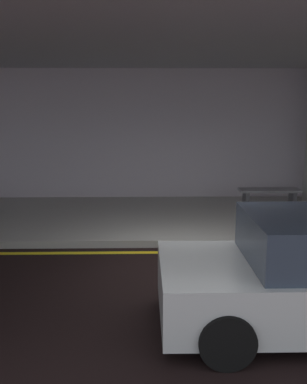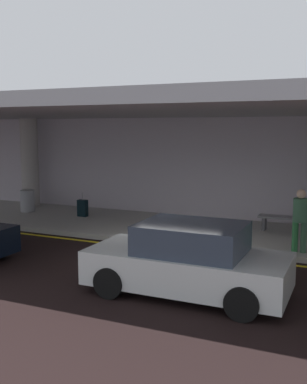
# 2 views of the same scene
# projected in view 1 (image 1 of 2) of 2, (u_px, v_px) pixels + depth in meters

# --- Properties ---
(ground_plane) EXTENTS (60.00, 60.00, 0.00)m
(ground_plane) POSITION_uv_depth(u_px,v_px,m) (188.00, 266.00, 7.92)
(ground_plane) COLOR black
(sidewalk) EXTENTS (26.00, 4.20, 0.15)m
(sidewalk) POSITION_uv_depth(u_px,v_px,m) (176.00, 217.00, 10.95)
(sidewalk) COLOR #A09F99
(sidewalk) RESTS_ON ground
(lane_stripe_yellow) EXTENTS (26.00, 0.14, 0.01)m
(lane_stripe_yellow) POSITION_uv_depth(u_px,v_px,m) (185.00, 252.00, 8.63)
(lane_stripe_yellow) COLOR yellow
(lane_stripe_yellow) RESTS_ON ground
(ceiling_overhang) EXTENTS (28.00, 13.20, 0.30)m
(ceiling_overhang) POSITION_uv_depth(u_px,v_px,m) (180.00, 52.00, 9.69)
(ceiling_overhang) COLOR #94959A
(ceiling_overhang) RESTS_ON support_column_far_left
(terminal_back_wall) EXTENTS (26.00, 0.30, 3.80)m
(terminal_back_wall) POSITION_uv_depth(u_px,v_px,m) (171.00, 136.00, 12.79)
(terminal_back_wall) COLOR #B5ADB8
(terminal_back_wall) RESTS_ON ground
(bench_metal) EXTENTS (1.60, 0.50, 0.48)m
(bench_metal) POSITION_uv_depth(u_px,v_px,m) (269.00, 194.00, 11.66)
(bench_metal) COLOR slate
(bench_metal) RESTS_ON sidewalk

